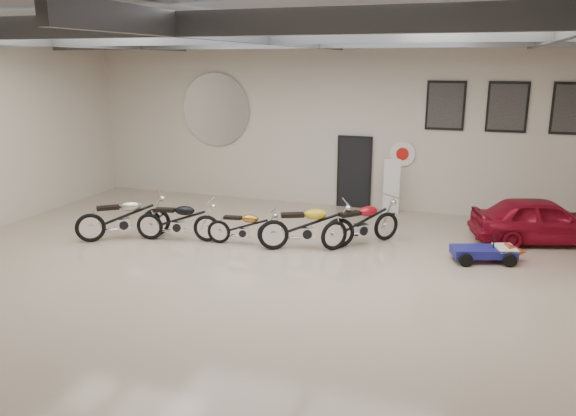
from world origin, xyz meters
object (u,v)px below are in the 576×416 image
(motorcycle_gold, at_px, (244,226))
(motorcycle_red, at_px, (361,222))
(go_kart, at_px, (490,249))
(vintage_car, at_px, (542,220))
(banner_stand, at_px, (391,185))
(motorcycle_yellow, at_px, (307,225))
(motorcycle_silver, at_px, (123,216))
(motorcycle_black, at_px, (178,219))

(motorcycle_gold, xyz_separation_m, motorcycle_red, (2.67, 0.89, 0.11))
(go_kart, xyz_separation_m, vintage_car, (1.18, 1.83, 0.26))
(motorcycle_gold, bearing_deg, motorcycle_red, 11.38)
(banner_stand, bearing_deg, motorcycle_yellow, -121.46)
(motorcycle_yellow, relative_size, go_kart, 1.34)
(motorcycle_silver, height_order, vintage_car, motorcycle_silver)
(motorcycle_yellow, bearing_deg, motorcycle_gold, 163.57)
(go_kart, distance_m, vintage_car, 2.20)
(motorcycle_yellow, bearing_deg, motorcycle_silver, 164.88)
(motorcycle_red, bearing_deg, motorcycle_silver, 146.28)
(motorcycle_silver, height_order, motorcycle_gold, motorcycle_silver)
(banner_stand, distance_m, go_kart, 4.31)
(motorcycle_black, bearing_deg, banner_stand, 30.78)
(banner_stand, bearing_deg, motorcycle_black, -148.60)
(motorcycle_yellow, height_order, vintage_car, motorcycle_yellow)
(motorcycle_yellow, xyz_separation_m, vintage_car, (5.27, 2.26, -0.02))
(banner_stand, bearing_deg, motorcycle_red, -105.64)
(motorcycle_silver, height_order, go_kart, motorcycle_silver)
(motorcycle_black, distance_m, motorcycle_gold, 1.67)
(motorcycle_silver, xyz_separation_m, motorcycle_black, (1.34, 0.32, -0.04))
(motorcycle_black, height_order, motorcycle_red, motorcycle_red)
(banner_stand, distance_m, motorcycle_black, 6.20)
(motorcycle_gold, xyz_separation_m, go_kart, (5.60, 0.64, -0.16))
(vintage_car, bearing_deg, motorcycle_yellow, 96.93)
(motorcycle_silver, xyz_separation_m, go_kart, (8.59, 1.16, -0.28))
(motorcycle_black, distance_m, motorcycle_yellow, 3.20)
(go_kart, height_order, vintage_car, vintage_car)
(motorcycle_black, bearing_deg, motorcycle_red, 2.53)
(motorcycle_black, xyz_separation_m, go_kart, (7.25, 0.84, -0.23))
(vintage_car, bearing_deg, banner_stand, 52.50)
(banner_stand, distance_m, motorcycle_yellow, 4.02)
(motorcycle_gold, height_order, motorcycle_red, motorcycle_red)
(motorcycle_red, bearing_deg, motorcycle_gold, 150.69)
(go_kart, bearing_deg, banner_stand, 111.11)
(vintage_car, bearing_deg, motorcycle_black, 91.29)
(go_kart, relative_size, vintage_car, 0.51)
(banner_stand, distance_m, vintage_car, 4.15)
(motorcycle_black, xyz_separation_m, motorcycle_yellow, (3.17, 0.41, 0.04))
(banner_stand, bearing_deg, go_kart, -62.16)
(banner_stand, height_order, motorcycle_silver, banner_stand)
(motorcycle_silver, relative_size, motorcycle_gold, 1.25)
(vintage_car, bearing_deg, go_kart, 130.84)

